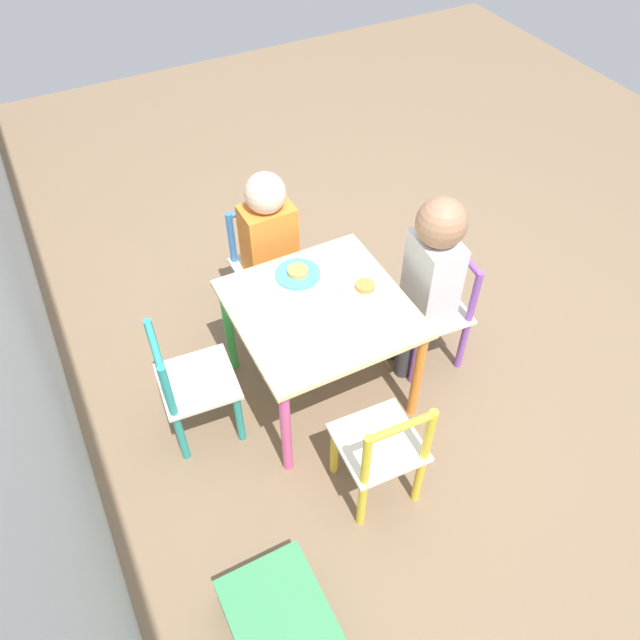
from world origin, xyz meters
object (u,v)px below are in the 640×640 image
storage_bin (280,620)px  chair_blue (266,268)px  plate_front (365,288)px  chair_yellow (382,451)px  plate_right (298,273)px  child_right (269,242)px  child_front (430,271)px  chair_purple (435,311)px  chair_teal (192,386)px  kids_table (320,320)px

storage_bin → chair_blue: bearing=-22.4°
plate_front → chair_blue: bearing=20.7°
chair_yellow → plate_front: size_ratio=3.35×
plate_front → storage_bin: bearing=137.1°
plate_right → child_right: bearing=1.1°
chair_blue → storage_bin: bearing=-113.1°
child_front → plate_right: bearing=-111.9°
chair_blue → plate_right: 0.38m
chair_purple → chair_teal: same height
child_right → kids_table: bearing=-90.0°
child_right → chair_blue: bearing=90.0°
chair_yellow → plate_front: (0.49, -0.20, 0.22)m
chair_yellow → plate_front: bearing=-109.8°
chair_blue → child_front: (-0.52, -0.43, 0.23)m
chair_purple → chair_yellow: same height
child_right → plate_right: size_ratio=4.43×
kids_table → child_front: 0.44m
child_front → child_right: bearing=-132.0°
chair_purple → chair_teal: size_ratio=1.00×
child_right → plate_right: child_right is taller
kids_table → chair_blue: chair_blue is taller
plate_right → plate_front: (-0.18, -0.18, -0.00)m
chair_blue → plate_right: (-0.31, -0.01, 0.22)m
plate_right → storage_bin: size_ratio=0.49×
chair_teal → storage_bin: size_ratio=1.53×
chair_blue → child_front: 0.72m
chair_teal → plate_front: bearing=-88.7°
chair_yellow → chair_teal: same height
chair_teal → plate_front: 0.70m
child_right → child_front: child_front is taller
child_right → storage_bin: (-1.17, 0.51, -0.37)m
chair_blue → plate_right: chair_blue is taller
chair_purple → chair_teal: bearing=-90.0°
kids_table → storage_bin: (-0.75, 0.52, -0.33)m
chair_blue → chair_yellow: bearing=-91.8°
chair_blue → child_front: child_front is taller
chair_yellow → plate_right: chair_yellow is taller
kids_table → child_right: bearing=0.6°
chair_purple → chair_yellow: 0.68m
chair_purple → chair_blue: bearing=-132.2°
plate_right → storage_bin: (-0.93, 0.52, -0.41)m
plate_front → storage_bin: 1.10m
child_right → plate_right: bearing=-89.5°
chair_blue → storage_bin: size_ratio=1.53×
chair_blue → storage_bin: (-1.23, 0.51, -0.19)m
kids_table → chair_teal: chair_teal is taller
chair_purple → chair_yellow: bearing=-44.0°
child_right → child_front: bearing=-47.6°
chair_yellow → child_front: 0.68m
chair_purple → child_front: 0.24m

